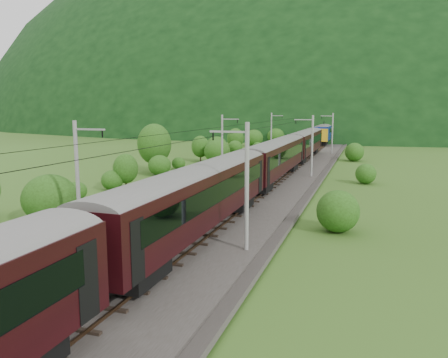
% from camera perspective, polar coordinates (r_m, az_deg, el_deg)
% --- Properties ---
extents(ground, '(600.00, 600.00, 0.00)m').
position_cam_1_polar(ground, '(30.20, -8.62, -8.47)').
color(ground, '#35571B').
rests_on(ground, ground).
extents(railbed, '(14.00, 220.00, 0.30)m').
position_cam_1_polar(railbed, '(39.00, -1.94, -4.11)').
color(railbed, '#38332D').
rests_on(railbed, ground).
extents(track_left, '(2.40, 220.00, 0.27)m').
position_cam_1_polar(track_left, '(39.83, -5.19, -3.53)').
color(track_left, brown).
rests_on(track_left, railbed).
extents(track_right, '(2.40, 220.00, 0.27)m').
position_cam_1_polar(track_right, '(38.21, 1.44, -4.05)').
color(track_right, brown).
rests_on(track_right, railbed).
extents(catenary_left, '(2.54, 192.28, 8.00)m').
position_cam_1_polar(catenary_left, '(60.92, -0.17, 4.83)').
color(catenary_left, gray).
rests_on(catenary_left, railbed).
extents(catenary_right, '(2.54, 192.28, 8.00)m').
position_cam_1_polar(catenary_right, '(58.21, 11.36, 4.44)').
color(catenary_right, gray).
rests_on(catenary_right, railbed).
extents(overhead_wires, '(4.83, 198.00, 0.03)m').
position_cam_1_polar(overhead_wires, '(38.02, -2.00, 6.14)').
color(overhead_wires, black).
rests_on(overhead_wires, ground).
extents(mountain_main, '(504.00, 360.00, 244.00)m').
position_cam_1_polar(mountain_main, '(286.04, 15.86, 6.98)').
color(mountain_main, black).
rests_on(mountain_main, ground).
extents(mountain_ridge, '(336.00, 280.00, 132.00)m').
position_cam_1_polar(mountain_ridge, '(351.91, -3.89, 7.64)').
color(mountain_ridge, black).
rests_on(mountain_ridge, ground).
extents(train, '(3.34, 160.80, 5.82)m').
position_cam_1_polar(train, '(41.31, 3.06, 1.91)').
color(train, black).
rests_on(train, ground).
extents(hazard_post_near, '(0.14, 0.14, 1.36)m').
position_cam_1_polar(hazard_post_near, '(70.07, 7.28, 2.42)').
color(hazard_post_near, red).
rests_on(hazard_post_near, railbed).
extents(hazard_post_far, '(0.18, 0.18, 1.64)m').
position_cam_1_polar(hazard_post_far, '(77.72, 8.51, 3.16)').
color(hazard_post_far, red).
rests_on(hazard_post_far, railbed).
extents(signal, '(0.21, 0.21, 1.87)m').
position_cam_1_polar(signal, '(52.13, -0.47, 0.66)').
color(signal, black).
rests_on(signal, railbed).
extents(vegetation_left, '(12.94, 151.50, 7.01)m').
position_cam_1_polar(vegetation_left, '(51.26, -13.16, 1.45)').
color(vegetation_left, '#234412').
rests_on(vegetation_left, ground).
extents(vegetation_right, '(5.03, 99.35, 2.95)m').
position_cam_1_polar(vegetation_right, '(31.74, 15.04, -5.22)').
color(vegetation_right, '#234412').
rests_on(vegetation_right, ground).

